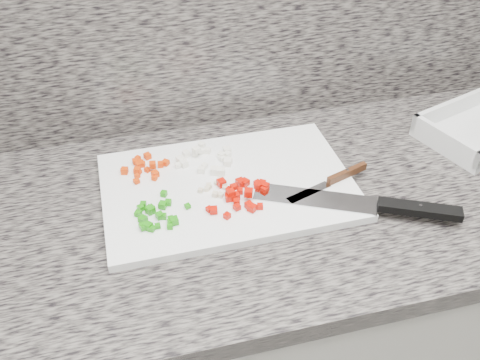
# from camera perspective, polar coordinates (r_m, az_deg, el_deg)

# --- Properties ---
(cabinet) EXTENTS (3.92, 0.62, 0.86)m
(cabinet) POSITION_cam_1_polar(r_m,az_deg,el_deg) (1.43, 3.34, -16.04)
(cabinet) COLOR beige
(cabinet) RESTS_ON ground
(countertop) EXTENTS (3.96, 0.64, 0.04)m
(countertop) POSITION_cam_1_polar(r_m,az_deg,el_deg) (1.10, 4.19, -2.25)
(countertop) COLOR #605B55
(countertop) RESTS_ON cabinet
(cutting_board) EXTENTS (0.50, 0.34, 0.02)m
(cutting_board) POSITION_cam_1_polar(r_m,az_deg,el_deg) (1.09, -1.28, -0.70)
(cutting_board) COLOR white
(cutting_board) RESTS_ON countertop
(carrot_pile) EXTENTS (0.10, 0.10, 0.02)m
(carrot_pile) POSITION_cam_1_polar(r_m,az_deg,el_deg) (1.13, -10.34, 1.41)
(carrot_pile) COLOR red
(carrot_pile) RESTS_ON cutting_board
(onion_pile) EXTENTS (0.13, 0.13, 0.02)m
(onion_pile) POSITION_cam_1_polar(r_m,az_deg,el_deg) (1.14, -3.64, 2.17)
(onion_pile) COLOR white
(onion_pile) RESTS_ON cutting_board
(green_pepper_pile) EXTENTS (0.11, 0.11, 0.01)m
(green_pepper_pile) POSITION_cam_1_polar(r_m,az_deg,el_deg) (1.01, -8.92, -3.67)
(green_pepper_pile) COLOR #1B840C
(green_pepper_pile) RESTS_ON cutting_board
(red_pepper_pile) EXTENTS (0.14, 0.11, 0.03)m
(red_pepper_pile) POSITION_cam_1_polar(r_m,az_deg,el_deg) (1.04, 0.12, -1.45)
(red_pepper_pile) COLOR #C10E02
(red_pepper_pile) RESTS_ON cutting_board
(garlic_pile) EXTENTS (0.06, 0.06, 0.01)m
(garlic_pile) POSITION_cam_1_polar(r_m,az_deg,el_deg) (1.07, -2.62, -0.81)
(garlic_pile) COLOR beige
(garlic_pile) RESTS_ON cutting_board
(chef_knife) EXTENTS (0.37, 0.21, 0.02)m
(chef_knife) POSITION_cam_1_polar(r_m,az_deg,el_deg) (1.06, 15.00, -2.64)
(chef_knife) COLOR silver
(chef_knife) RESTS_ON cutting_board
(paring_knife) EXTENTS (0.19, 0.08, 0.02)m
(paring_knife) POSITION_cam_1_polar(r_m,az_deg,el_deg) (1.10, 10.37, 0.21)
(paring_knife) COLOR silver
(paring_knife) RESTS_ON cutting_board
(tray) EXTENTS (0.30, 0.26, 0.05)m
(tray) POSITION_cam_1_polar(r_m,az_deg,el_deg) (1.36, 24.22, 4.89)
(tray) COLOR silver
(tray) RESTS_ON countertop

